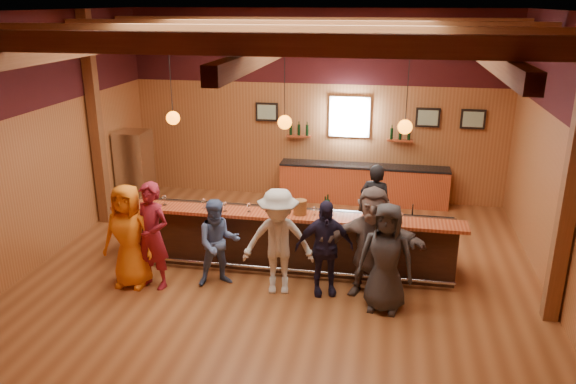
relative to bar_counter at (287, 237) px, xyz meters
name	(u,v)px	position (x,y,z in m)	size (l,w,h in m)	color
room	(285,91)	(-0.02, -0.09, 2.69)	(9.04, 9.00, 4.52)	brown
bar_counter	(287,237)	(0.00, 0.00, 0.00)	(6.30, 1.07, 1.11)	black
back_bar_cabinet	(363,184)	(1.18, 3.57, -0.05)	(4.00, 0.52, 0.95)	maroon
window	(350,117)	(0.78, 3.80, 1.53)	(0.95, 0.09, 0.95)	silver
framed_pictures	(387,116)	(1.65, 3.79, 1.58)	(5.35, 0.05, 0.45)	black
wine_shelves	(349,135)	(0.78, 3.73, 1.10)	(3.00, 0.18, 0.30)	maroon
pendant_lights	(285,122)	(-0.02, -0.15, 2.19)	(4.24, 0.24, 1.37)	black
stainless_fridge	(135,169)	(-4.12, 2.45, 0.38)	(0.70, 0.70, 1.80)	silver
customer_orange	(129,236)	(-2.47, -1.31, 0.38)	(0.88, 0.57, 1.81)	orange
customer_redvest	(152,236)	(-2.06, -1.28, 0.41)	(0.68, 0.44, 1.85)	maroon
customer_denim	(218,243)	(-1.00, -1.01, 0.25)	(0.75, 0.58, 1.54)	#496093
customer_white	(278,242)	(0.05, -1.09, 0.39)	(1.18, 0.68, 1.82)	beige
customer_navy	(324,248)	(0.80, -0.99, 0.30)	(0.96, 0.40, 1.64)	black
customer_brown	(371,242)	(1.56, -0.88, 0.41)	(1.74, 0.55, 1.87)	#5F504C
customer_dark	(386,258)	(1.80, -1.34, 0.37)	(0.87, 0.56, 1.78)	#2A2A2C
bartender	(375,207)	(1.55, 0.98, 0.34)	(0.63, 0.41, 1.72)	black
ice_bucket	(300,207)	(0.28, -0.30, 0.72)	(0.24, 0.24, 0.26)	brown
bottle_a	(328,207)	(0.76, -0.28, 0.74)	(0.08, 0.08, 0.39)	black
bottle_b	(325,208)	(0.72, -0.26, 0.72)	(0.07, 0.07, 0.34)	black
glass_a	(153,199)	(-2.41, -0.36, 0.72)	(0.08, 0.08, 0.18)	silver
glass_b	(164,198)	(-2.23, -0.29, 0.73)	(0.09, 0.09, 0.19)	silver
glass_c	(204,201)	(-1.46, -0.33, 0.72)	(0.08, 0.08, 0.19)	silver
glass_d	(225,205)	(-1.05, -0.40, 0.71)	(0.08, 0.08, 0.18)	silver
glass_e	(249,205)	(-0.63, -0.34, 0.71)	(0.07, 0.07, 0.16)	silver
glass_f	(314,209)	(0.54, -0.30, 0.70)	(0.07, 0.07, 0.16)	silver
glass_g	(375,211)	(1.57, -0.26, 0.71)	(0.08, 0.08, 0.18)	silver
glass_h	(401,216)	(2.01, -0.39, 0.72)	(0.08, 0.08, 0.18)	silver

